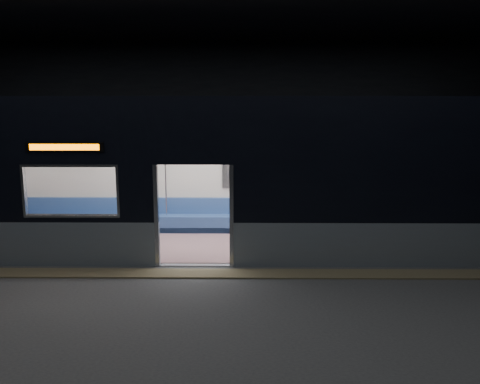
{
  "coord_description": "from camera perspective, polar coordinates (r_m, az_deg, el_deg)",
  "views": [
    {
      "loc": [
        1.01,
        -8.68,
        3.3
      ],
      "look_at": [
        0.89,
        2.3,
        1.28
      ],
      "focal_mm": 38.0,
      "sensor_mm": 36.0,
      "label": 1
    }
  ],
  "objects": [
    {
      "name": "station_floor",
      "position": [
        9.34,
        -5.73,
        -10.34
      ],
      "size": [
        24.0,
        14.0,
        0.01
      ],
      "primitive_type": "cube",
      "color": "#47494C",
      "rests_on": "ground"
    },
    {
      "name": "passenger",
      "position": [
        12.64,
        9.62,
        -1.31
      ],
      "size": [
        0.36,
        0.61,
        1.28
      ],
      "rotation": [
        0.0,
        0.0,
        0.0
      ],
      "color": "black",
      "rests_on": "metro_car"
    },
    {
      "name": "tactile_strip",
      "position": [
        9.85,
        -5.38,
        -9.1
      ],
      "size": [
        22.8,
        0.5,
        0.03
      ],
      "primitive_type": "cube",
      "color": "#8C7F59",
      "rests_on": "station_floor"
    },
    {
      "name": "metro_car",
      "position": [
        11.36,
        -4.51,
        3.04
      ],
      "size": [
        18.0,
        3.04,
        3.35
      ],
      "color": "gray",
      "rests_on": "station_floor"
    },
    {
      "name": "station_envelope",
      "position": [
        8.74,
        -6.18,
        12.76
      ],
      "size": [
        24.0,
        14.0,
        5.0
      ],
      "color": "black",
      "rests_on": "station_floor"
    },
    {
      "name": "transit_map",
      "position": [
        12.67,
        0.36,
        2.07
      ],
      "size": [
        0.95,
        0.03,
        0.62
      ],
      "primitive_type": "cube",
      "color": "white",
      "rests_on": "metro_car"
    },
    {
      "name": "handbag",
      "position": [
        12.46,
        9.53,
        -1.94
      ],
      "size": [
        0.28,
        0.24,
        0.13
      ],
      "primitive_type": "cube",
      "rotation": [
        0.0,
        0.0,
        0.05
      ],
      "color": "black",
      "rests_on": "passenger"
    }
  ]
}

